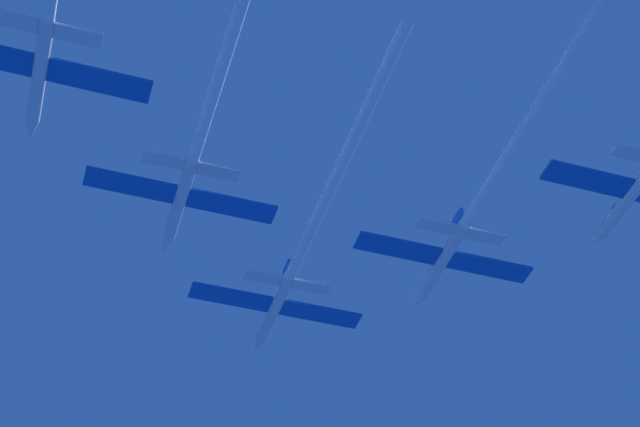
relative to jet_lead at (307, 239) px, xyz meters
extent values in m
cylinder|color=silver|center=(0.00, 10.92, -0.03)|extent=(1.16, 10.51, 1.16)
cone|color=silver|center=(0.00, 17.33, -0.03)|extent=(1.13, 2.31, 1.13)
ellipsoid|color=black|center=(0.00, 13.23, 0.46)|extent=(0.81, 2.10, 0.58)
cube|color=#0F51B2|center=(-4.57, 10.39, -0.03)|extent=(7.99, 2.31, 0.25)
cube|color=#0F51B2|center=(4.57, 10.39, -0.03)|extent=(7.99, 2.31, 0.25)
cube|color=#0F51B2|center=(0.00, 6.71, 1.39)|extent=(0.30, 1.89, 1.68)
cube|color=silver|center=(-2.38, 6.50, -0.03)|extent=(3.60, 1.39, 0.25)
cube|color=silver|center=(2.38, 6.50, -0.03)|extent=(3.60, 1.39, 0.25)
cylinder|color=white|center=(0.00, -9.97, -0.03)|extent=(1.04, 31.27, 1.04)
cylinder|color=silver|center=(-11.95, -0.58, 1.01)|extent=(1.16, 10.51, 1.16)
cone|color=silver|center=(-11.95, 5.84, 1.01)|extent=(1.13, 2.31, 1.13)
ellipsoid|color=black|center=(-11.95, 1.73, 1.50)|extent=(0.81, 2.10, 0.58)
cube|color=#0F51B2|center=(-16.52, -1.10, 1.01)|extent=(7.99, 2.31, 0.25)
cube|color=#0F51B2|center=(-7.37, -1.10, 1.01)|extent=(7.99, 2.31, 0.25)
cube|color=#0F51B2|center=(-11.95, -4.78, 2.43)|extent=(0.30, 1.89, 1.68)
cube|color=silver|center=(-14.32, -4.99, 1.01)|extent=(3.60, 1.39, 0.25)
cube|color=silver|center=(-9.57, -4.99, 1.01)|extent=(3.60, 1.39, 0.25)
cylinder|color=white|center=(-11.95, -19.71, 1.01)|extent=(1.04, 27.74, 1.04)
cylinder|color=silver|center=(12.91, -0.88, -0.11)|extent=(1.16, 10.51, 1.16)
cone|color=silver|center=(12.91, 5.54, -0.11)|extent=(1.13, 2.31, 1.13)
ellipsoid|color=black|center=(12.91, 1.44, 0.38)|extent=(0.81, 2.10, 0.58)
cube|color=#0F51B2|center=(8.33, -1.40, -0.11)|extent=(7.99, 2.31, 0.25)
cube|color=#0F51B2|center=(17.48, -1.40, -0.11)|extent=(7.99, 2.31, 0.25)
cube|color=#0F51B2|center=(12.91, -5.08, 1.31)|extent=(0.30, 1.89, 1.68)
cube|color=silver|center=(10.53, -5.29, -0.11)|extent=(3.60, 1.39, 0.25)
cube|color=silver|center=(15.28, -5.29, -0.11)|extent=(3.60, 1.39, 0.25)
cylinder|color=white|center=(12.91, -22.58, -0.11)|extent=(1.04, 32.89, 1.04)
cylinder|color=silver|center=(-25.41, -12.62, -0.14)|extent=(1.16, 10.51, 1.16)
cone|color=silver|center=(-25.41, -6.20, -0.14)|extent=(1.13, 2.31, 1.13)
ellipsoid|color=black|center=(-25.41, -10.30, 0.36)|extent=(0.81, 2.10, 0.58)
cube|color=#0F51B2|center=(-20.84, -13.14, -0.14)|extent=(7.99, 2.31, 0.25)
cube|color=#0F51B2|center=(-25.41, -16.82, 1.28)|extent=(0.30, 1.89, 1.68)
cube|color=silver|center=(-27.79, -17.03, -0.14)|extent=(3.60, 1.39, 0.25)
cube|color=silver|center=(-23.03, -17.03, -0.14)|extent=(3.60, 1.39, 0.25)
cylinder|color=silver|center=(25.36, -13.97, 0.18)|extent=(1.16, 10.51, 1.16)
cone|color=silver|center=(25.36, -7.56, 0.18)|extent=(1.13, 2.31, 1.13)
ellipsoid|color=black|center=(25.36, -11.66, 0.67)|extent=(0.81, 2.10, 0.58)
cube|color=#0F51B2|center=(20.79, -14.50, 0.18)|extent=(7.99, 2.31, 0.25)
cube|color=silver|center=(22.98, -18.39, 0.18)|extent=(3.60, 1.39, 0.25)
camera|label=1|loc=(-20.25, -68.32, -62.55)|focal=58.46mm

